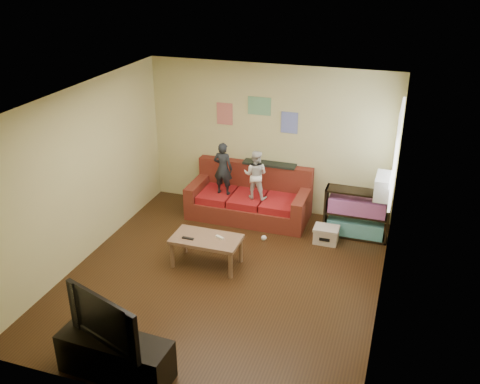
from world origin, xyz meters
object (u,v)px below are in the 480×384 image
(sofa, at_px, (250,199))
(tv_stand, at_px, (116,356))
(child_a, at_px, (223,169))
(bookshelf, at_px, (356,216))
(child_b, at_px, (255,175))
(television, at_px, (111,316))
(file_box, at_px, (326,235))
(coffee_table, at_px, (206,242))

(sofa, bearing_deg, tv_stand, -93.31)
(child_a, distance_m, bookshelf, 2.44)
(child_b, height_order, television, child_b)
(bookshelf, bearing_deg, tv_stand, -117.86)
(child_a, height_order, child_b, child_a)
(tv_stand, bearing_deg, file_box, 67.79)
(child_b, bearing_deg, sofa, -51.22)
(child_a, distance_m, tv_stand, 4.21)
(sofa, relative_size, television, 1.95)
(sofa, relative_size, bookshelf, 2.01)
(coffee_table, distance_m, television, 2.54)
(sofa, xyz_separation_m, television, (-0.25, -4.32, 0.50))
(child_a, bearing_deg, tv_stand, 94.64)
(coffee_table, bearing_deg, child_b, 80.40)
(sofa, relative_size, child_a, 2.24)
(sofa, relative_size, tv_stand, 1.62)
(coffee_table, height_order, file_box, coffee_table)
(sofa, xyz_separation_m, bookshelf, (1.93, -0.20, 0.06))
(child_b, height_order, coffee_table, child_b)
(tv_stand, bearing_deg, coffee_table, 89.99)
(child_a, distance_m, child_b, 0.60)
(bookshelf, xyz_separation_m, tv_stand, (-2.18, -4.12, -0.13))
(child_a, bearing_deg, child_b, -178.15)
(child_a, height_order, television, child_a)
(bookshelf, bearing_deg, file_box, -140.16)
(tv_stand, distance_m, television, 0.57)
(child_b, relative_size, file_box, 2.16)
(child_b, distance_m, coffee_table, 1.74)
(bookshelf, height_order, tv_stand, bookshelf)
(child_a, xyz_separation_m, child_b, (0.60, 0.00, -0.04))
(bookshelf, distance_m, tv_stand, 4.66)
(tv_stand, relative_size, television, 1.21)
(bookshelf, height_order, television, television)
(sofa, bearing_deg, child_a, -159.02)
(child_a, bearing_deg, television, 94.64)
(television, bearing_deg, tv_stand, 19.52)
(coffee_table, xyz_separation_m, bookshelf, (2.06, 1.62, -0.02))
(child_a, height_order, coffee_table, child_a)
(coffee_table, relative_size, bookshelf, 0.98)
(coffee_table, distance_m, file_box, 2.08)
(child_a, bearing_deg, bookshelf, -178.81)
(sofa, bearing_deg, child_b, -49.57)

